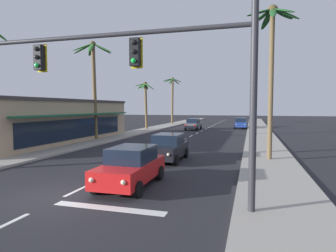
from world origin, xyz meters
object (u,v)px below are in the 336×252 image
Objects in this scene: sedan_third_in_queue at (168,147)px; palm_left_farthest at (172,93)px; traffic_signal_mast at (137,66)px; palm_right_second at (272,49)px; palm_left_second at (94,75)px; sedan_lead_at_stop_bar at (131,166)px; storefront_strip_left at (46,121)px; sedan_oncoming_far at (193,124)px; palm_left_third at (146,97)px; sedan_parked_nearest_kerb at (241,123)px.

palm_left_farthest reaches higher than sedan_third_in_queue.
palm_right_second is at bearing 63.49° from traffic_signal_mast.
traffic_signal_mast is 1.17× the size of palm_left_second.
storefront_strip_left reaches higher than sedan_lead_at_stop_bar.
sedan_lead_at_stop_bar is (-1.15, 2.07, -3.89)m from traffic_signal_mast.
storefront_strip_left is at bearing -142.26° from palm_left_second.
palm_right_second is at bearing -68.17° from sedan_oncoming_far.
traffic_signal_mast is 33.50m from palm_left_third.
palm_left_farthest is 39.69m from palm_right_second.
traffic_signal_mast is 9.12m from sedan_third_in_queue.
palm_left_second is (-10.34, 8.82, 5.78)m from sedan_third_in_queue.
storefront_strip_left is (-10.65, -19.09, 1.20)m from sedan_oncoming_far.
palm_right_second is (4.86, 9.74, 2.16)m from traffic_signal_mast.
sedan_parked_nearest_kerb is at bearing 84.68° from sedan_lead_at_stop_bar.
sedan_third_in_queue is 1.00× the size of sedan_parked_nearest_kerb.
palm_left_second is 1.40× the size of palm_left_third.
traffic_signal_mast is at bearing -116.51° from palm_right_second.
sedan_parked_nearest_kerb is (3.43, 29.55, 0.00)m from sedan_third_in_queue.
palm_left_farthest is (0.33, 29.02, -0.52)m from palm_left_second.
sedan_lead_at_stop_bar is at bearing -77.02° from palm_left_farthest.
sedan_lead_at_stop_bar is 1.00× the size of sedan_parked_nearest_kerb.
palm_left_third is at bearing 109.30° from sedan_lead_at_stop_bar.
traffic_signal_mast is at bearing -81.18° from sedan_third_in_queue.
palm_right_second reaches higher than sedan_lead_at_stop_bar.
traffic_signal_mast is 20.65m from palm_left_second.
palm_left_third reaches higher than sedan_lead_at_stop_bar.
traffic_signal_mast is 20.97m from storefront_strip_left.
palm_right_second is at bearing -53.11° from palm_left_third.
sedan_parked_nearest_kerb is 16.65m from palm_left_farthest.
traffic_signal_mast is 2.61× the size of sedan_third_in_queue.
sedan_third_in_queue is at bearing -66.41° from palm_left_third.
sedan_lead_at_stop_bar is 0.49× the size of palm_left_farthest.
palm_left_second is at bearing -113.37° from sedan_oncoming_far.
sedan_oncoming_far is (-3.30, 25.12, 0.00)m from sedan_third_in_queue.
traffic_signal_mast reaches higher than sedan_third_in_queue.
sedan_third_in_queue and sedan_oncoming_far have the same top height.
sedan_parked_nearest_kerb is at bearing 56.41° from palm_left_second.
palm_right_second is 0.48× the size of storefront_strip_left.
sedan_parked_nearest_kerb is 0.45× the size of palm_left_second.
sedan_third_in_queue is (-0.11, 6.08, 0.00)m from sedan_lead_at_stop_bar.
palm_right_second reaches higher than sedan_oncoming_far.
traffic_signal_mast is 37.97m from sedan_parked_nearest_kerb.
palm_left_third is 17.93m from storefront_strip_left.
palm_left_third reaches higher than sedan_parked_nearest_kerb.
storefront_strip_left is (-20.07, 4.44, -4.85)m from palm_right_second.
sedan_lead_at_stop_bar is 0.63× the size of palm_left_third.
palm_left_farthest is (-6.72, 12.72, 5.27)m from sedan_oncoming_far.
sedan_third_in_queue is at bearing -40.46° from palm_left_second.
palm_left_farthest is at bearing 89.36° from palm_left_second.
traffic_signal_mast is at bearing -70.01° from palm_left_third.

